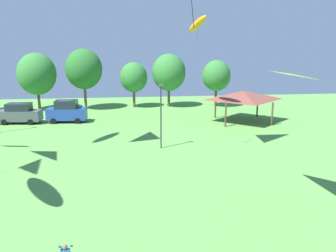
{
  "coord_description": "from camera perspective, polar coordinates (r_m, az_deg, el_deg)",
  "views": [
    {
      "loc": [
        -1.27,
        1.16,
        9.23
      ],
      "look_at": [
        0.29,
        14.72,
        5.92
      ],
      "focal_mm": 38.0,
      "sensor_mm": 36.0,
      "label": 1
    }
  ],
  "objects": [
    {
      "name": "treeline_tree_3",
      "position": [
        50.11,
        -5.54,
        7.77
      ],
      "size": [
        3.79,
        3.79,
        6.29
      ],
      "color": "brown",
      "rests_on": "ground"
    },
    {
      "name": "treeline_tree_1",
      "position": [
        50.89,
        -20.31,
        7.83
      ],
      "size": [
        5.09,
        5.09,
        7.65
      ],
      "color": "brown",
      "rests_on": "ground"
    },
    {
      "name": "parked_car_second_from_left",
      "position": [
        42.49,
        -15.93,
        2.25
      ],
      "size": [
        4.51,
        2.22,
        2.55
      ],
      "rotation": [
        0.0,
        0.0,
        -0.07
      ],
      "color": "#234299",
      "rests_on": "ground"
    },
    {
      "name": "treeline_tree_2",
      "position": [
        49.69,
        -13.35,
        8.87
      ],
      "size": [
        4.92,
        4.92,
        8.16
      ],
      "color": "brown",
      "rests_on": "ground"
    },
    {
      "name": "treeline_tree_4",
      "position": [
        50.28,
        0.13,
        8.58
      ],
      "size": [
        4.7,
        4.7,
        7.43
      ],
      "color": "brown",
      "rests_on": "ground"
    },
    {
      "name": "kite_flying_9",
      "position": [
        36.08,
        4.76,
        16.01
      ],
      "size": [
        1.81,
        3.28,
        2.38
      ],
      "color": "orange"
    },
    {
      "name": "parked_car_leftmost",
      "position": [
        43.66,
        -22.73,
        1.87
      ],
      "size": [
        4.87,
        2.29,
        2.32
      ],
      "rotation": [
        0.0,
        0.0,
        -0.09
      ],
      "color": "#4C5156",
      "rests_on": "ground"
    },
    {
      "name": "park_pavilion",
      "position": [
        41.79,
        11.98,
        4.85
      ],
      "size": [
        6.84,
        5.93,
        3.6
      ],
      "color": "brown",
      "rests_on": "ground"
    },
    {
      "name": "light_post_0",
      "position": [
        30.5,
        -1.15,
        2.24
      ],
      "size": [
        0.36,
        0.2,
        5.65
      ],
      "color": "#2D2D33",
      "rests_on": "ground"
    },
    {
      "name": "kite_flying_6",
      "position": [
        21.19,
        23.56,
        3.5
      ],
      "size": [
        2.56,
        3.48,
        0.47
      ],
      "color": "yellow"
    },
    {
      "name": "treeline_tree_5",
      "position": [
        50.92,
        7.77,
        7.99
      ],
      "size": [
        3.95,
        3.95,
        6.55
      ],
      "color": "brown",
      "rests_on": "ground"
    }
  ]
}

